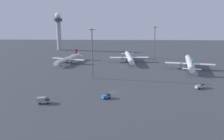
# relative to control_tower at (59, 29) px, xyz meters

# --- Properties ---
(ground_plane) EXTENTS (416.00, 416.00, 0.00)m
(ground_plane) POSITION_rel_control_tower_xyz_m (56.89, -129.35, -21.39)
(ground_plane) COLOR #424449
(control_tower) EXTENTS (8.00, 8.00, 36.96)m
(control_tower) POSITION_rel_control_tower_xyz_m (0.00, 0.00, 0.00)
(control_tower) COLOR #A8A8B2
(control_tower) RESTS_ON ground
(airplane_taxiway_distant) EXTENTS (34.25, 43.76, 11.29)m
(airplane_taxiway_distant) POSITION_rel_control_tower_xyz_m (109.87, -78.68, -17.12)
(airplane_taxiway_distant) COLOR silver
(airplane_taxiway_distant) RESTS_ON ground
(airplane_near_gate) EXTENTS (27.26, 34.64, 9.15)m
(airplane_near_gate) POSITION_rel_control_tower_xyz_m (20.25, -61.65, -17.93)
(airplane_near_gate) COLOR silver
(airplane_near_gate) RESTS_ON ground
(airplane_mid_apron) EXTENTS (30.90, 39.69, 10.18)m
(airplane_mid_apron) POSITION_rel_control_tower_xyz_m (68.16, -56.31, -17.54)
(airplane_mid_apron) COLOR white
(airplane_mid_apron) RESTS_ON ground
(baggage_tractor) EXTENTS (4.53, 3.94, 2.25)m
(baggage_tractor) POSITION_rel_control_tower_xyz_m (53.76, -139.03, -20.21)
(baggage_tractor) COLOR #3372BF
(baggage_tractor) RESTS_ON ground
(fuel_truck) EXTENTS (6.22, 5.59, 2.35)m
(fuel_truck) POSITION_rel_control_tower_xyz_m (103.96, -122.11, -20.03)
(fuel_truck) COLOR white
(fuel_truck) RESTS_ON ground
(catering_truck) EXTENTS (6.05, 3.62, 3.05)m
(catering_truck) POSITION_rel_control_tower_xyz_m (25.04, -146.27, -19.81)
(catering_truck) COLOR gray
(catering_truck) RESTS_ON ground
(apron_light_west) EXTENTS (4.80, 0.90, 30.64)m
(apron_light_west) POSITION_rel_control_tower_xyz_m (43.67, -103.45, -4.17)
(apron_light_west) COLOR slate
(apron_light_west) RESTS_ON ground
(apron_light_central) EXTENTS (4.80, 0.90, 27.07)m
(apron_light_central) POSITION_rel_control_tower_xyz_m (89.84, -41.14, -6.00)
(apron_light_central) COLOR slate
(apron_light_central) RESTS_ON ground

